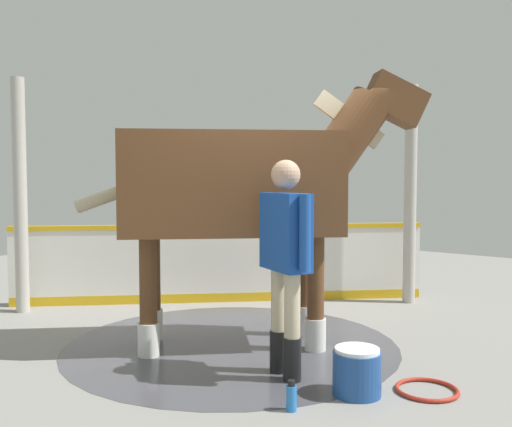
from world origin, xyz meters
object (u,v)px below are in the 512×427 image
object	(u,v)px
handler	(285,251)
horse	(243,187)
bottle_spray	(291,397)
hose_coil	(427,390)
bottle_shampoo	(373,364)
wash_bucket	(357,372)

from	to	relation	value
handler	horse	bearing A→B (deg)	-93.62
bottle_spray	handler	bearing A→B (deg)	-50.62
hose_coil	bottle_spray	bearing A→B (deg)	57.15
handler	bottle_shampoo	bearing A→B (deg)	148.87
bottle_shampoo	bottle_spray	size ratio (longest dim) A/B	1.25
horse	wash_bucket	size ratio (longest dim) A/B	7.33
wash_bucket	bottle_shampoo	bearing A→B (deg)	-81.40
handler	bottle_spray	xyz separation A→B (m)	(-0.44, 0.54, -0.94)
wash_bucket	hose_coil	world-z (taller)	wash_bucket
wash_bucket	bottle_spray	size ratio (longest dim) A/B	1.67
horse	hose_coil	world-z (taller)	horse
bottle_shampoo	hose_coil	size ratio (longest dim) A/B	0.57
handler	bottle_spray	world-z (taller)	handler
horse	bottle_spray	size ratio (longest dim) A/B	12.26
horse	bottle_shampoo	xyz separation A→B (m)	(-1.45, 0.08, -1.43)
horse	bottle_shampoo	size ratio (longest dim) A/B	9.82
handler	hose_coil	xyz separation A→B (m)	(-1.05, -0.40, -1.03)
wash_bucket	bottle_spray	xyz separation A→B (m)	(0.21, 0.55, -0.08)
handler	wash_bucket	distance (m)	1.09
wash_bucket	bottle_shampoo	size ratio (longest dim) A/B	1.34
handler	bottle_shampoo	size ratio (longest dim) A/B	6.53
horse	hose_coil	xyz separation A→B (m)	(-1.90, 0.08, -1.54)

